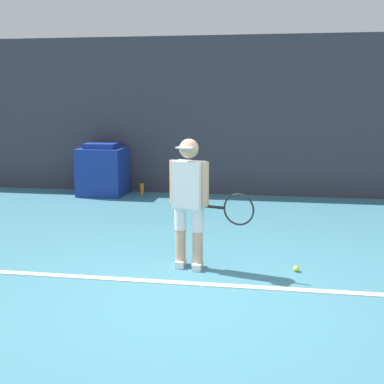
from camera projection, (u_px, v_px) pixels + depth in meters
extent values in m
plane|color=teal|center=(193.00, 298.00, 5.27)|extent=(24.00, 24.00, 0.00)
cube|color=#383842|center=(241.00, 117.00, 10.46)|extent=(24.00, 0.10, 3.10)
cube|color=white|center=(199.00, 284.00, 5.64)|extent=(21.60, 0.10, 0.01)
cylinder|color=tan|center=(181.00, 248.00, 6.21)|extent=(0.12, 0.12, 0.44)
cylinder|color=white|center=(180.00, 218.00, 6.14)|extent=(0.14, 0.14, 0.27)
cube|color=white|center=(181.00, 263.00, 6.24)|extent=(0.10, 0.24, 0.08)
cylinder|color=tan|center=(198.00, 250.00, 6.11)|extent=(0.12, 0.12, 0.44)
cylinder|color=white|center=(198.00, 220.00, 6.05)|extent=(0.14, 0.14, 0.27)
cube|color=white|center=(198.00, 265.00, 6.15)|extent=(0.10, 0.24, 0.08)
cube|color=white|center=(189.00, 184.00, 6.02)|extent=(0.38, 0.29, 0.53)
sphere|color=tan|center=(189.00, 149.00, 5.95)|extent=(0.22, 0.22, 0.22)
cube|color=white|center=(185.00, 148.00, 5.86)|extent=(0.21, 0.16, 0.02)
cylinder|color=tan|center=(174.00, 182.00, 6.11)|extent=(0.09, 0.09, 0.50)
cylinder|color=tan|center=(205.00, 184.00, 5.94)|extent=(0.09, 0.09, 0.50)
cylinder|color=black|center=(214.00, 207.00, 5.93)|extent=(0.24, 0.10, 0.03)
torus|color=black|center=(239.00, 209.00, 5.81)|extent=(0.35, 0.12, 0.36)
sphere|color=#D1E533|center=(296.00, 269.00, 6.05)|extent=(0.07, 0.07, 0.07)
cube|color=navy|center=(103.00, 171.00, 10.61)|extent=(0.88, 0.82, 0.94)
cube|color=navy|center=(102.00, 145.00, 10.52)|extent=(0.62, 0.57, 0.10)
cylinder|color=orange|center=(142.00, 189.00, 10.74)|extent=(0.08, 0.08, 0.22)
cylinder|color=black|center=(142.00, 183.00, 10.72)|extent=(0.05, 0.05, 0.02)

